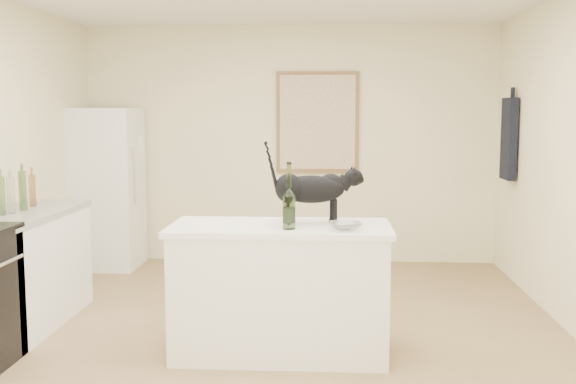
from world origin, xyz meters
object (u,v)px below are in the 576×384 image
at_px(fridge, 106,188).
at_px(glass_bowl, 345,226).
at_px(black_cat, 311,193).
at_px(wine_bottle, 289,200).

bearing_deg(fridge, glass_bowl, -47.61).
bearing_deg(fridge, black_cat, -47.61).
bearing_deg(fridge, wine_bottle, -51.92).
height_order(fridge, black_cat, fridge).
distance_m(fridge, glass_bowl, 3.69).
relative_size(fridge, glass_bowl, 8.04).
bearing_deg(black_cat, wine_bottle, -132.24).
relative_size(wine_bottle, glass_bowl, 1.83).
distance_m(black_cat, glass_bowl, 0.39).
bearing_deg(glass_bowl, wine_bottle, 177.04).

